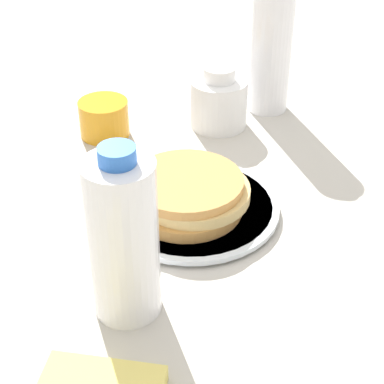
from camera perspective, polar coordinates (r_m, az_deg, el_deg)
The scene contains 7 objects.
ground_plane at distance 0.89m, azimuth -1.75°, elevation -1.76°, with size 4.00×4.00×0.00m, color #BCB7AD.
plate at distance 0.88m, azimuth 0.00°, elevation -1.39°, with size 0.24×0.24×0.01m.
pancake_stack at distance 0.86m, azimuth -0.23°, elevation -0.08°, with size 0.16×0.16×0.04m.
juice_glass at distance 1.06m, azimuth -7.83°, elevation 6.50°, with size 0.08×0.08×0.06m.
cream_jug at distance 1.08m, azimuth 2.39°, elevation 8.11°, with size 0.09×0.09×0.10m.
water_bottle_near at distance 1.11m, azimuth 7.06°, elevation 12.97°, with size 0.07×0.07×0.25m.
water_bottle_far at distance 0.68m, azimuth -6.12°, elevation -4.14°, with size 0.08×0.08×0.21m.
Camera 1 is at (0.63, 0.34, 0.52)m, focal length 60.00 mm.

